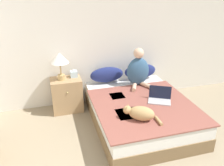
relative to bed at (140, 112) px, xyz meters
name	(u,v)px	position (x,y,z in m)	size (l,w,h in m)	color
wall_back	(116,34)	(-0.10, 1.04, 1.06)	(5.77, 0.05, 2.55)	silver
bed	(140,112)	(0.00, 0.00, 0.00)	(1.51, 1.92, 0.44)	brown
pillow_near	(107,75)	(-0.33, 0.84, 0.37)	(0.62, 0.20, 0.29)	navy
pillow_far	(140,71)	(0.33, 0.84, 0.37)	(0.62, 0.20, 0.29)	navy
person_sitting	(138,70)	(0.17, 0.57, 0.50)	(0.41, 0.40, 0.68)	#33567A
cat_tabby	(140,113)	(-0.22, -0.53, 0.32)	(0.45, 0.39, 0.20)	tan
laptop_open	(160,98)	(0.28, -0.11, 0.27)	(0.42, 0.38, 0.22)	#B7B7BC
nightstand	(67,95)	(-1.09, 0.77, 0.09)	(0.53, 0.40, 0.61)	tan
table_lamp	(60,60)	(-1.16, 0.77, 0.76)	(0.30, 0.30, 0.48)	tan
tissue_box	(74,74)	(-0.93, 0.84, 0.45)	(0.12, 0.12, 0.14)	silver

